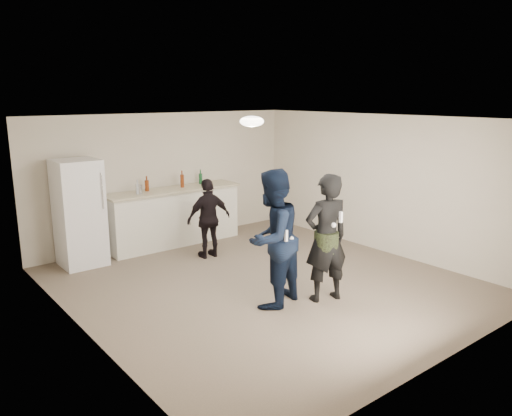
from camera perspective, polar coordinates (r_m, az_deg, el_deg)
floor at (r=7.78m, az=0.93°, el=-8.54°), size 6.00×6.00×0.00m
ceiling at (r=7.26m, az=1.00°, el=10.17°), size 6.00×6.00×0.00m
wall_back at (r=9.88m, az=-10.17°, el=3.40°), size 6.00×0.00×6.00m
wall_front at (r=5.52m, az=21.22°, el=-4.78°), size 6.00×0.00×6.00m
wall_left at (r=6.11m, az=-19.43°, el=-2.99°), size 0.00×6.00×6.00m
wall_right at (r=9.38m, az=14.07°, el=2.71°), size 0.00×6.00×6.00m
counter at (r=9.72m, az=-9.31°, el=-1.09°), size 2.60×0.56×1.05m
counter_top at (r=9.60m, az=-9.43°, el=2.07°), size 2.68×0.64×0.04m
fridge at (r=8.85m, az=-19.55°, el=-0.55°), size 0.70×0.70×1.80m
fridge_handle at (r=8.52m, az=-17.16°, el=1.87°), size 0.02×0.02×0.60m
ceiling_dome at (r=7.49m, az=-0.48°, el=9.88°), size 0.36×0.36×0.16m
shaker at (r=9.20m, az=-13.10°, el=2.09°), size 0.08×0.08×0.17m
man at (r=6.72m, az=1.84°, el=-3.53°), size 1.09×0.96×1.89m
woman at (r=6.96m, az=8.04°, el=-3.42°), size 0.75×0.58×1.80m
camo_shorts at (r=6.98m, az=8.02°, el=-3.84°), size 0.34×0.34×0.28m
spectator at (r=8.82m, az=-5.41°, el=-1.19°), size 0.86×0.42×1.41m
remote_man at (r=6.49m, az=3.45°, el=-3.18°), size 0.04×0.04×0.15m
nunchuk_man at (r=6.61m, az=4.05°, el=-3.53°), size 0.07×0.07×0.07m
remote_woman at (r=6.71m, az=9.67°, el=-1.03°), size 0.04×0.04×0.15m
nunchuk_woman at (r=6.68m, az=8.87°, el=-1.94°), size 0.07×0.07×0.07m
bottle_cluster at (r=9.61m, az=-9.85°, el=2.83°), size 1.53×0.27×0.25m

